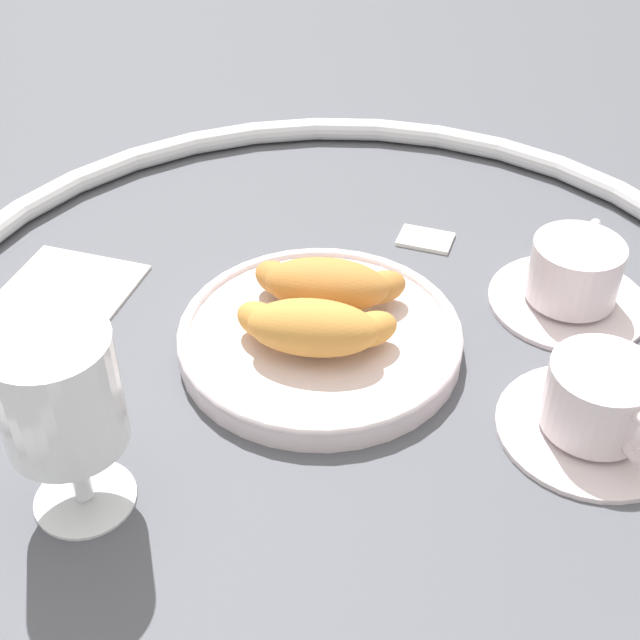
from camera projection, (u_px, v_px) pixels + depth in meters
name	position (u px, v px, depth m)	size (l,w,h in m)	color
ground_plane	(340.00, 341.00, 0.71)	(2.20, 2.20, 0.00)	#4C4F56
table_chrome_rim	(340.00, 330.00, 0.70)	(0.73, 0.73, 0.02)	silver
pastry_plate	(320.00, 337.00, 0.70)	(0.23, 0.23, 0.02)	silver
croissant_large	(314.00, 327.00, 0.66)	(0.13, 0.08, 0.04)	#CC893D
croissant_small	(327.00, 284.00, 0.70)	(0.13, 0.08, 0.04)	#BC7A38
coffee_cup_near	(598.00, 406.00, 0.61)	(0.14, 0.14, 0.06)	silver
coffee_cup_far	(573.00, 278.00, 0.73)	(0.14, 0.14, 0.06)	silver
juice_glass_left	(60.00, 401.00, 0.53)	(0.08, 0.08, 0.14)	white
sugar_packet	(426.00, 238.00, 0.82)	(0.05, 0.03, 0.01)	white
folded_napkin	(66.00, 290.00, 0.76)	(0.11, 0.11, 0.01)	silver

